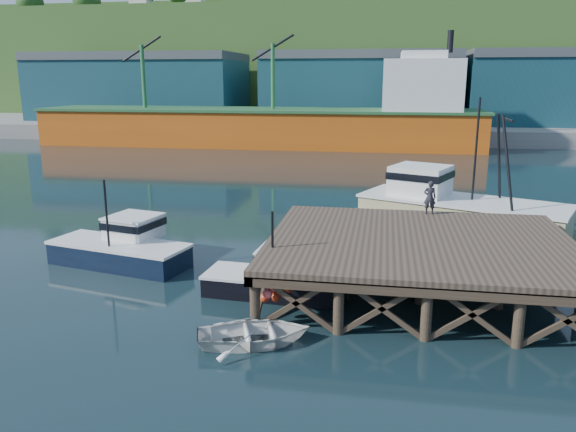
% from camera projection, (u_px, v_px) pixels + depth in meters
% --- Properties ---
extents(ground, '(300.00, 300.00, 0.00)m').
position_uv_depth(ground, '(285.00, 281.00, 23.79)').
color(ground, black).
rests_on(ground, ground).
extents(wharf, '(12.00, 10.00, 2.62)m').
position_uv_depth(wharf, '(420.00, 244.00, 22.24)').
color(wharf, brown).
rests_on(wharf, ground).
extents(far_quay, '(160.00, 40.00, 2.00)m').
position_uv_depth(far_quay, '(360.00, 125.00, 90.55)').
color(far_quay, gray).
rests_on(far_quay, ground).
extents(warehouse_left, '(32.00, 16.00, 9.00)m').
position_uv_depth(warehouse_left, '(141.00, 90.00, 90.20)').
color(warehouse_left, '#184552').
rests_on(warehouse_left, far_quay).
extents(warehouse_mid, '(28.00, 16.00, 9.00)m').
position_uv_depth(warehouse_mid, '(360.00, 91.00, 84.45)').
color(warehouse_mid, '#184552').
rests_on(warehouse_mid, far_quay).
extents(warehouse_right, '(30.00, 16.00, 9.00)m').
position_uv_depth(warehouse_right, '(573.00, 92.00, 79.52)').
color(warehouse_right, '#184552').
rests_on(warehouse_right, far_quay).
extents(cargo_ship, '(55.50, 10.00, 13.75)m').
position_uv_depth(cargo_ship, '(285.00, 120.00, 70.33)').
color(cargo_ship, '#CF5813').
rests_on(cargo_ship, ground).
extents(hillside, '(220.00, 50.00, 22.00)m').
position_uv_depth(hillside, '(368.00, 65.00, 116.88)').
color(hillside, '#2D511E').
rests_on(hillside, ground).
extents(boat_navy, '(6.89, 4.32, 4.08)m').
position_uv_depth(boat_navy, '(123.00, 246.00, 25.84)').
color(boat_navy, black).
rests_on(boat_navy, ground).
extents(boat_black, '(5.85, 4.90, 3.53)m').
position_uv_depth(boat_black, '(278.00, 277.00, 22.32)').
color(boat_black, black).
rests_on(boat_black, ground).
extents(trawler, '(11.68, 8.03, 7.38)m').
position_uv_depth(trawler, '(457.00, 206.00, 30.86)').
color(trawler, '#CDC084').
rests_on(trawler, ground).
extents(dinghy, '(4.29, 3.64, 0.75)m').
position_uv_depth(dinghy, '(254.00, 333.00, 18.04)').
color(dinghy, silver).
rests_on(dinghy, ground).
extents(dockworker, '(0.59, 0.40, 1.57)m').
position_uv_depth(dockworker, '(430.00, 197.00, 26.30)').
color(dockworker, black).
rests_on(dockworker, wharf).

